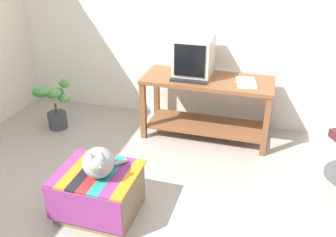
# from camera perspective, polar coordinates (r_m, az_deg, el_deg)

# --- Properties ---
(ground_plane) EXTENTS (14.00, 14.00, 0.00)m
(ground_plane) POSITION_cam_1_polar(r_m,az_deg,el_deg) (3.02, -3.44, -16.76)
(ground_plane) COLOR #9E9389
(back_wall) EXTENTS (8.00, 0.10, 2.60)m
(back_wall) POSITION_cam_1_polar(r_m,az_deg,el_deg) (4.23, 5.81, 16.22)
(back_wall) COLOR silver
(back_wall) RESTS_ON ground_plane
(desk) EXTENTS (1.42, 0.59, 0.70)m
(desk) POSITION_cam_1_polar(r_m,az_deg,el_deg) (4.02, 6.18, 3.34)
(desk) COLOR brown
(desk) RESTS_ON ground_plane
(tv_monitor) EXTENTS (0.40, 0.44, 0.43)m
(tv_monitor) POSITION_cam_1_polar(r_m,az_deg,el_deg) (3.97, 4.14, 9.84)
(tv_monitor) COLOR #BCB7A8
(tv_monitor) RESTS_ON desk
(keyboard) EXTENTS (0.40, 0.15, 0.02)m
(keyboard) POSITION_cam_1_polar(r_m,az_deg,el_deg) (3.85, 3.38, 6.14)
(keyboard) COLOR black
(keyboard) RESTS_ON desk
(book) EXTENTS (0.25, 0.32, 0.03)m
(book) POSITION_cam_1_polar(r_m,az_deg,el_deg) (3.85, 12.36, 5.58)
(book) COLOR white
(book) RESTS_ON desk
(ottoman_with_blanket) EXTENTS (0.65, 0.56, 0.40)m
(ottoman_with_blanket) POSITION_cam_1_polar(r_m,az_deg,el_deg) (3.07, -10.92, -11.45)
(ottoman_with_blanket) COLOR #7A664C
(ottoman_with_blanket) RESTS_ON ground_plane
(cat) EXTENTS (0.35, 0.41, 0.29)m
(cat) POSITION_cam_1_polar(r_m,az_deg,el_deg) (2.84, -10.98, -6.88)
(cat) COLOR gray
(cat) RESTS_ON ottoman_with_blanket
(potted_plant) EXTENTS (0.43, 0.42, 0.59)m
(potted_plant) POSITION_cam_1_polar(r_m,az_deg,el_deg) (4.44, -17.71, 2.34)
(potted_plant) COLOR #3D3D42
(potted_plant) RESTS_ON ground_plane
(pen) EXTENTS (0.10, 0.11, 0.01)m
(pen) POSITION_cam_1_polar(r_m,az_deg,el_deg) (3.91, 11.21, 5.87)
(pen) COLOR #B7B7BC
(pen) RESTS_ON desk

